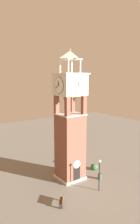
{
  "coord_description": "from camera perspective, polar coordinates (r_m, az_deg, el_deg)",
  "views": [
    {
      "loc": [
        -16.07,
        -22.88,
        14.21
      ],
      "look_at": [
        0.0,
        0.0,
        9.44
      ],
      "focal_mm": 33.94,
      "sensor_mm": 36.0,
      "label": 1
    }
  ],
  "objects": [
    {
      "name": "lamp_post",
      "position": [
        27.29,
        7.92,
        -15.11
      ],
      "size": [
        0.36,
        0.36,
        4.08
      ],
      "color": "black",
      "rests_on": "ground"
    },
    {
      "name": "ground",
      "position": [
        31.36,
        -0.0,
        -17.26
      ],
      "size": [
        80.0,
        80.0,
        0.0
      ],
      "primitive_type": "plane",
      "color": "gray"
    },
    {
      "name": "trash_bin",
      "position": [
        31.1,
        8.01,
        -16.78
      ],
      "size": [
        0.52,
        0.52,
        0.8
      ],
      "primitive_type": "cylinder",
      "color": "#38513D",
      "rests_on": "ground"
    },
    {
      "name": "shrub_left_of_tower",
      "position": [
        35.4,
        0.27,
        -13.12
      ],
      "size": [
        1.3,
        1.3,
        0.97
      ],
      "primitive_type": "ellipsoid",
      "color": "#336638",
      "rests_on": "ground"
    },
    {
      "name": "clock_tower",
      "position": [
        28.79,
        0.0,
        -4.12
      ],
      "size": [
        3.77,
        3.77,
        17.64
      ],
      "color": "brown",
      "rests_on": "ground"
    },
    {
      "name": "shrub_near_entry",
      "position": [
        33.75,
        6.5,
        -14.44
      ],
      "size": [
        1.1,
        1.1,
        0.9
      ],
      "primitive_type": "ellipsoid",
      "color": "#336638",
      "rests_on": "ground"
    },
    {
      "name": "park_bench",
      "position": [
        25.57,
        -2.18,
        -22.79
      ],
      "size": [
        1.34,
        1.53,
        0.95
      ],
      "color": "brown",
      "rests_on": "ground"
    }
  ]
}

